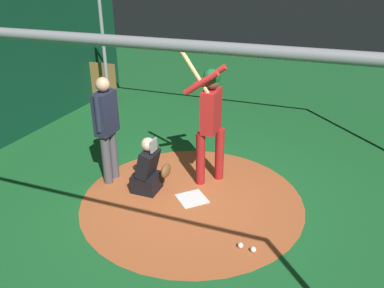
{
  "coord_description": "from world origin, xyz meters",
  "views": [
    {
      "loc": [
        1.77,
        -4.67,
        3.28
      ],
      "look_at": [
        0.0,
        0.0,
        0.95
      ],
      "focal_mm": 35.55,
      "sensor_mm": 36.0,
      "label": 1
    }
  ],
  "objects_px": {
    "umpire": "(107,125)",
    "bat_rack": "(97,83)",
    "catcher": "(149,171)",
    "home_plate": "(192,199)",
    "batter": "(210,115)",
    "baseball_0": "(241,245)",
    "baseball_1": "(253,250)"
  },
  "relations": [
    {
      "from": "bat_rack",
      "to": "umpire",
      "type": "bearing_deg",
      "value": -53.84
    },
    {
      "from": "batter",
      "to": "catcher",
      "type": "distance_m",
      "value": 1.31
    },
    {
      "from": "home_plate",
      "to": "catcher",
      "type": "bearing_deg",
      "value": 179.95
    },
    {
      "from": "batter",
      "to": "baseball_0",
      "type": "relative_size",
      "value": 30.16
    },
    {
      "from": "umpire",
      "to": "baseball_0",
      "type": "distance_m",
      "value": 2.81
    },
    {
      "from": "baseball_0",
      "to": "baseball_1",
      "type": "xyz_separation_m",
      "value": [
        0.17,
        -0.02,
        0.0
      ]
    },
    {
      "from": "umpire",
      "to": "batter",
      "type": "bearing_deg",
      "value": 19.62
    },
    {
      "from": "umpire",
      "to": "bat_rack",
      "type": "distance_m",
      "value": 4.37
    },
    {
      "from": "home_plate",
      "to": "baseball_1",
      "type": "bearing_deg",
      "value": -36.72
    },
    {
      "from": "batter",
      "to": "baseball_1",
      "type": "height_order",
      "value": "batter"
    },
    {
      "from": "batter",
      "to": "baseball_0",
      "type": "distance_m",
      "value": 2.08
    },
    {
      "from": "catcher",
      "to": "bat_rack",
      "type": "relative_size",
      "value": 0.79
    },
    {
      "from": "baseball_1",
      "to": "umpire",
      "type": "bearing_deg",
      "value": 160.23
    },
    {
      "from": "home_plate",
      "to": "batter",
      "type": "height_order",
      "value": "batter"
    },
    {
      "from": "bat_rack",
      "to": "baseball_1",
      "type": "xyz_separation_m",
      "value": [
        5.2,
        -4.45,
        -0.45
      ]
    },
    {
      "from": "home_plate",
      "to": "bat_rack",
      "type": "distance_m",
      "value": 5.43
    },
    {
      "from": "catcher",
      "to": "baseball_0",
      "type": "distance_m",
      "value": 1.94
    },
    {
      "from": "catcher",
      "to": "bat_rack",
      "type": "distance_m",
      "value": 4.89
    },
    {
      "from": "bat_rack",
      "to": "baseball_1",
      "type": "bearing_deg",
      "value": -40.56
    },
    {
      "from": "bat_rack",
      "to": "batter",
      "type": "bearing_deg",
      "value": -35.66
    },
    {
      "from": "home_plate",
      "to": "baseball_0",
      "type": "height_order",
      "value": "baseball_0"
    },
    {
      "from": "home_plate",
      "to": "catcher",
      "type": "height_order",
      "value": "catcher"
    },
    {
      "from": "baseball_0",
      "to": "baseball_1",
      "type": "distance_m",
      "value": 0.17
    },
    {
      "from": "batter",
      "to": "baseball_0",
      "type": "height_order",
      "value": "batter"
    },
    {
      "from": "catcher",
      "to": "bat_rack",
      "type": "xyz_separation_m",
      "value": [
        -3.31,
        3.59,
        0.13
      ]
    },
    {
      "from": "catcher",
      "to": "baseball_1",
      "type": "xyz_separation_m",
      "value": [
        1.89,
        -0.86,
        -0.32
      ]
    },
    {
      "from": "home_plate",
      "to": "batter",
      "type": "distance_m",
      "value": 1.34
    },
    {
      "from": "catcher",
      "to": "umpire",
      "type": "xyz_separation_m",
      "value": [
        -0.75,
        0.09,
        0.64
      ]
    },
    {
      "from": "catcher",
      "to": "baseball_0",
      "type": "xyz_separation_m",
      "value": [
        1.72,
        -0.84,
        -0.32
      ]
    },
    {
      "from": "bat_rack",
      "to": "baseball_0",
      "type": "height_order",
      "value": "bat_rack"
    },
    {
      "from": "home_plate",
      "to": "catcher",
      "type": "distance_m",
      "value": 0.81
    },
    {
      "from": "umpire",
      "to": "bat_rack",
      "type": "bearing_deg",
      "value": 126.16
    }
  ]
}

